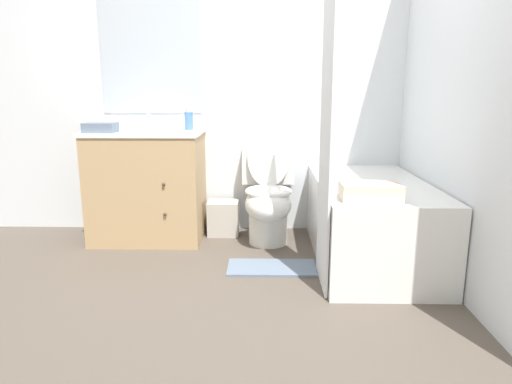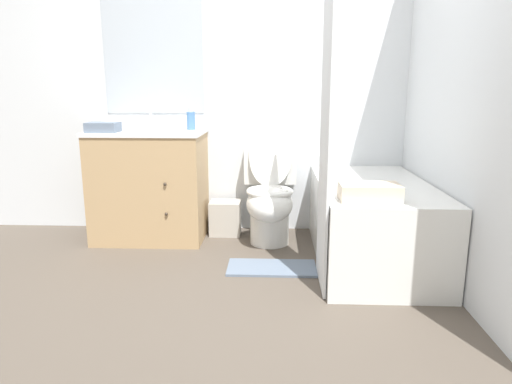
{
  "view_description": "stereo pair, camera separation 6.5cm",
  "coord_description": "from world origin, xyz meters",
  "px_view_note": "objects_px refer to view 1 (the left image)",
  "views": [
    {
      "loc": [
        0.12,
        -2.18,
        1.17
      ],
      "look_at": [
        0.06,
        0.72,
        0.52
      ],
      "focal_mm": 32.0,
      "sensor_mm": 36.0,
      "label": 1
    },
    {
      "loc": [
        0.19,
        -2.18,
        1.17
      ],
      "look_at": [
        0.06,
        0.72,
        0.52
      ],
      "focal_mm": 32.0,
      "sensor_mm": 36.0,
      "label": 2
    }
  ],
  "objects_px": {
    "soap_dispenser": "(189,120)",
    "sink_faucet": "(151,124)",
    "bathtub": "(370,220)",
    "toilet": "(268,197)",
    "vanity_cabinet": "(148,184)",
    "wastebasket": "(223,218)",
    "hand_towel_folded": "(101,128)",
    "tissue_box": "(154,125)",
    "bath_towel_folded": "(370,192)",
    "bath_mat": "(272,268)"
  },
  "relations": [
    {
      "from": "vanity_cabinet",
      "to": "wastebasket",
      "type": "bearing_deg",
      "value": 10.73
    },
    {
      "from": "soap_dispenser",
      "to": "bath_towel_folded",
      "type": "height_order",
      "value": "soap_dispenser"
    },
    {
      "from": "hand_towel_folded",
      "to": "bath_towel_folded",
      "type": "bearing_deg",
      "value": -23.14
    },
    {
      "from": "toilet",
      "to": "vanity_cabinet",
      "type": "bearing_deg",
      "value": 176.05
    },
    {
      "from": "tissue_box",
      "to": "bath_towel_folded",
      "type": "distance_m",
      "value": 1.77
    },
    {
      "from": "hand_towel_folded",
      "to": "bathtub",
      "type": "bearing_deg",
      "value": -7.53
    },
    {
      "from": "sink_faucet",
      "to": "toilet",
      "type": "relative_size",
      "value": 0.16
    },
    {
      "from": "toilet",
      "to": "bathtub",
      "type": "bearing_deg",
      "value": -26.93
    },
    {
      "from": "bath_towel_folded",
      "to": "tissue_box",
      "type": "bearing_deg",
      "value": 146.64
    },
    {
      "from": "wastebasket",
      "to": "sink_faucet",
      "type": "bearing_deg",
      "value": 171.41
    },
    {
      "from": "bath_towel_folded",
      "to": "soap_dispenser",
      "type": "bearing_deg",
      "value": 139.71
    },
    {
      "from": "vanity_cabinet",
      "to": "soap_dispenser",
      "type": "height_order",
      "value": "soap_dispenser"
    },
    {
      "from": "bathtub",
      "to": "bath_mat",
      "type": "relative_size",
      "value": 2.4
    },
    {
      "from": "toilet",
      "to": "soap_dispenser",
      "type": "distance_m",
      "value": 0.86
    },
    {
      "from": "soap_dispenser",
      "to": "vanity_cabinet",
      "type": "bearing_deg",
      "value": -167.2
    },
    {
      "from": "bathtub",
      "to": "bath_mat",
      "type": "xyz_separation_m",
      "value": [
        -0.69,
        -0.21,
        -0.27
      ]
    },
    {
      "from": "bathtub",
      "to": "hand_towel_folded",
      "type": "relative_size",
      "value": 6.33
    },
    {
      "from": "bathtub",
      "to": "bath_mat",
      "type": "distance_m",
      "value": 0.77
    },
    {
      "from": "sink_faucet",
      "to": "bathtub",
      "type": "bearing_deg",
      "value": -20.62
    },
    {
      "from": "toilet",
      "to": "bathtub",
      "type": "xyz_separation_m",
      "value": [
        0.71,
        -0.36,
        -0.08
      ]
    },
    {
      "from": "vanity_cabinet",
      "to": "bath_towel_folded",
      "type": "height_order",
      "value": "vanity_cabinet"
    },
    {
      "from": "toilet",
      "to": "wastebasket",
      "type": "relative_size",
      "value": 3.19
    },
    {
      "from": "tissue_box",
      "to": "bathtub",
      "type": "bearing_deg",
      "value": -15.57
    },
    {
      "from": "wastebasket",
      "to": "bath_towel_folded",
      "type": "distance_m",
      "value": 1.49
    },
    {
      "from": "bathtub",
      "to": "soap_dispenser",
      "type": "xyz_separation_m",
      "value": [
        -1.33,
        0.5,
        0.66
      ]
    },
    {
      "from": "toilet",
      "to": "tissue_box",
      "type": "distance_m",
      "value": 1.04
    },
    {
      "from": "toilet",
      "to": "wastebasket",
      "type": "height_order",
      "value": "toilet"
    },
    {
      "from": "tissue_box",
      "to": "soap_dispenser",
      "type": "bearing_deg",
      "value": 12.51
    },
    {
      "from": "wastebasket",
      "to": "bath_mat",
      "type": "distance_m",
      "value": 0.85
    },
    {
      "from": "sink_faucet",
      "to": "toilet",
      "type": "distance_m",
      "value": 1.12
    },
    {
      "from": "sink_faucet",
      "to": "tissue_box",
      "type": "distance_m",
      "value": 0.19
    },
    {
      "from": "vanity_cabinet",
      "to": "hand_towel_folded",
      "type": "relative_size",
      "value": 3.88
    },
    {
      "from": "bathtub",
      "to": "bath_towel_folded",
      "type": "bearing_deg",
      "value": -104.31
    },
    {
      "from": "vanity_cabinet",
      "to": "tissue_box",
      "type": "height_order",
      "value": "tissue_box"
    },
    {
      "from": "bathtub",
      "to": "bath_mat",
      "type": "height_order",
      "value": "bathtub"
    },
    {
      "from": "hand_towel_folded",
      "to": "toilet",
      "type": "bearing_deg",
      "value": 4.82
    },
    {
      "from": "bathtub",
      "to": "bath_towel_folded",
      "type": "height_order",
      "value": "bath_towel_folded"
    },
    {
      "from": "bath_towel_folded",
      "to": "sink_faucet",
      "type": "bearing_deg",
      "value": 143.23
    },
    {
      "from": "soap_dispenser",
      "to": "sink_faucet",
      "type": "bearing_deg",
      "value": 159.27
    },
    {
      "from": "sink_faucet",
      "to": "bath_mat",
      "type": "height_order",
      "value": "sink_faucet"
    },
    {
      "from": "tissue_box",
      "to": "hand_towel_folded",
      "type": "distance_m",
      "value": 0.4
    },
    {
      "from": "vanity_cabinet",
      "to": "bath_towel_folded",
      "type": "bearing_deg",
      "value": -31.69
    },
    {
      "from": "vanity_cabinet",
      "to": "bathtub",
      "type": "relative_size",
      "value": 0.61
    },
    {
      "from": "bath_mat",
      "to": "vanity_cabinet",
      "type": "bearing_deg",
      "value": 146.88
    },
    {
      "from": "wastebasket",
      "to": "hand_towel_folded",
      "type": "distance_m",
      "value": 1.18
    },
    {
      "from": "toilet",
      "to": "hand_towel_folded",
      "type": "xyz_separation_m",
      "value": [
        -1.23,
        -0.1,
        0.54
      ]
    },
    {
      "from": "soap_dispenser",
      "to": "bath_towel_folded",
      "type": "relative_size",
      "value": 0.49
    },
    {
      "from": "sink_faucet",
      "to": "soap_dispenser",
      "type": "xyz_separation_m",
      "value": [
        0.33,
        -0.12,
        0.04
      ]
    },
    {
      "from": "vanity_cabinet",
      "to": "bath_mat",
      "type": "distance_m",
      "value": 1.24
    },
    {
      "from": "sink_faucet",
      "to": "hand_towel_folded",
      "type": "height_order",
      "value": "sink_faucet"
    }
  ]
}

